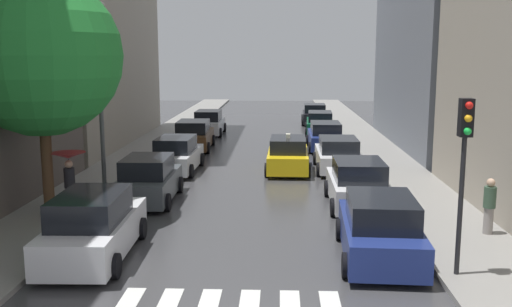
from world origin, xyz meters
The scene contains 20 objects.
ground_plane centered at (0.00, 24.00, -0.02)m, with size 28.00×72.00×0.04m, color #3C3C3F.
sidewalk_left centered at (-6.50, 24.00, 0.07)m, with size 3.00×72.00×0.15m, color gray.
sidewalk_right centered at (6.50, 24.00, 0.07)m, with size 3.00×72.00×0.15m, color gray.
parked_car_left_nearest centered at (-3.92, 5.82, 0.85)m, with size 2.20×4.79×1.82m.
parked_car_left_second centered at (-3.81, 11.88, 0.80)m, with size 2.11×4.26×1.73m.
parked_car_left_third centered at (-3.74, 17.47, 0.78)m, with size 2.14×4.49×1.68m.
parked_car_left_fourth centered at (-3.91, 23.95, 0.79)m, with size 2.22×4.50×1.70m.
parked_car_left_fifth centered at (-3.80, 30.30, 0.78)m, with size 2.09×4.27×1.68m.
parked_car_right_nearest centered at (3.80, 6.01, 0.82)m, with size 2.33×4.61×1.76m.
parked_car_right_second centered at (3.94, 11.48, 0.80)m, with size 2.18×4.29×1.73m.
parked_car_right_third centered at (3.87, 18.06, 0.75)m, with size 2.18×4.41×1.59m.
parked_car_right_fourth centered at (3.75, 24.25, 0.76)m, with size 2.08×4.50×1.61m.
parked_car_right_fifth centered at (3.87, 30.86, 0.74)m, with size 2.20×4.72×1.58m.
parked_car_right_sixth centered at (3.85, 36.60, 0.76)m, with size 2.15×4.05×1.61m.
taxi_midroad centered at (1.49, 17.82, 0.76)m, with size 2.15×4.48×1.81m.
pedestrian_foreground centered at (7.36, 7.92, 1.04)m, with size 0.36×0.36×1.69m.
pedestrian_near_tree centered at (-5.98, 9.71, 1.72)m, with size 1.16×1.16×2.08m.
street_tree_left centered at (-6.61, 9.46, 5.42)m, with size 5.24×5.24×7.90m.
traffic_light_right_corner centered at (5.45, 4.59, 3.29)m, with size 0.30×0.42×4.30m.
lamp_post_left centered at (-5.55, 12.11, 4.29)m, with size 0.60×0.28×7.22m.
Camera 1 is at (1.09, -8.98, 5.45)m, focal length 40.41 mm.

